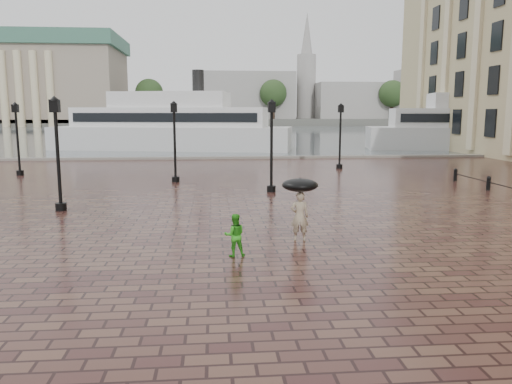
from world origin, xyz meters
The scene contains 13 objects.
ground centered at (0.00, 0.00, 0.00)m, with size 300.00×300.00×0.00m, color #331817.
harbour_water centered at (0.00, 92.00, 0.00)m, with size 240.00×240.00×0.00m, color #485257.
quay_edge centered at (0.00, 32.00, 0.00)m, with size 80.00×0.60×0.30m, color slate.
far_shore centered at (0.00, 160.00, 1.00)m, with size 300.00×60.00×2.00m, color #4C4C47.
museum centered at (-55.00, 144.61, 13.91)m, with size 57.00×32.50×26.00m.
distant_skyline centered at (48.14, 150.00, 9.45)m, with size 102.50×22.00×33.00m.
far_trees centered at (0.00, 138.00, 9.42)m, with size 188.00×8.00×13.50m.
street_lamps centered at (-1.60, 17.60, 2.33)m, with size 21.44×14.44×4.40m.
adult_pedestrian centered at (2.75, 4.40, 0.77)m, with size 0.56×0.37×1.53m, color tan.
child_pedestrian centered at (0.70, 2.89, 0.59)m, with size 0.58×0.45×1.19m, color #2C951B.
ferry_near centered at (-4.22, 43.10, 2.47)m, with size 25.77×11.38×8.22m.
ferry_far centered at (29.00, 40.29, 2.43)m, with size 25.31×10.86×8.08m.
umbrella centered at (2.75, 4.40, 1.73)m, with size 1.10×1.10×1.10m.
Camera 1 is at (0.14, -10.34, 3.90)m, focal length 35.00 mm.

